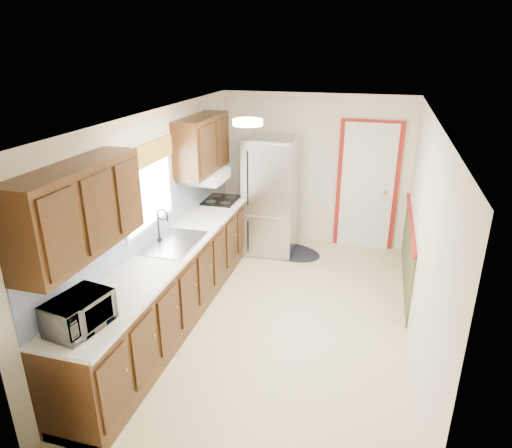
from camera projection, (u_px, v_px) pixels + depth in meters
The scene contains 8 objects.
room_shell at pixel (279, 226), 5.05m from camera, with size 3.20×5.20×2.52m.
kitchen_run at pixel (168, 256), 5.23m from camera, with size 0.63×4.00×2.20m.
back_wall_trim at pixel (375, 200), 6.90m from camera, with size 1.12×2.30×2.08m.
ceiling_fixture at pixel (248, 122), 4.52m from camera, with size 0.30×0.30×0.06m, color #FFD88C.
microwave at pixel (78, 310), 3.63m from camera, with size 0.51×0.28×0.34m, color white.
refrigerator at pixel (271, 196), 7.02m from camera, with size 0.78×0.77×1.81m.
rug at pixel (290, 252), 7.25m from camera, with size 1.00×0.64×0.01m, color black.
cooktop at pixel (221, 200), 6.69m from camera, with size 0.46×0.56×0.02m, color black.
Camera 1 is at (1.00, -4.58, 3.08)m, focal length 32.00 mm.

